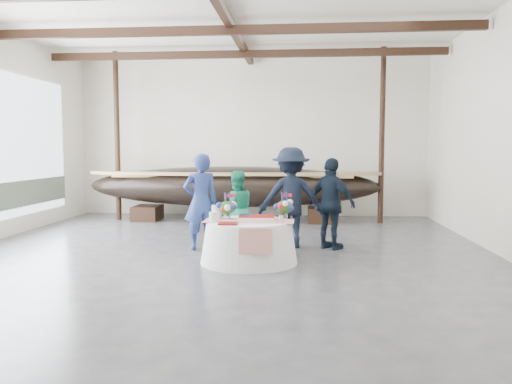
{
  "coord_description": "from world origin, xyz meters",
  "views": [
    {
      "loc": [
        1.38,
        -8.44,
        1.94
      ],
      "look_at": [
        0.54,
        1.28,
        1.08
      ],
      "focal_mm": 35.0,
      "sensor_mm": 36.0,
      "label": 1
    }
  ],
  "objects": [
    {
      "name": "guest_man_right",
      "position": [
        2.01,
        1.14,
        0.88
      ],
      "size": [
        1.07,
        0.98,
        1.76
      ],
      "primitive_type": "imported",
      "rotation": [
        0.0,
        0.0,
        2.46
      ],
      "color": "black",
      "rests_on": "ground"
    },
    {
      "name": "longboat_display",
      "position": [
        -0.37,
        4.67,
        0.93
      ],
      "size": [
        7.8,
        1.56,
        1.46
      ],
      "color": "black",
      "rests_on": "ground"
    },
    {
      "name": "wall_front",
      "position": [
        0.0,
        -6.0,
        2.25
      ],
      "size": [
        10.0,
        0.02,
        4.5
      ],
      "primitive_type": "cube",
      "color": "silver",
      "rests_on": "ground"
    },
    {
      "name": "guest_woman_teal",
      "position": [
        0.16,
        1.13,
        0.75
      ],
      "size": [
        0.88,
        0.78,
        1.51
      ],
      "primitive_type": "imported",
      "rotation": [
        0.0,
        0.0,
        3.47
      ],
      "color": "#1D9570",
      "rests_on": "ground"
    },
    {
      "name": "guest_woman_blue",
      "position": [
        -0.48,
        0.9,
        0.92
      ],
      "size": [
        0.79,
        0.67,
        1.84
      ],
      "primitive_type": "imported",
      "rotation": [
        0.0,
        0.0,
        3.55
      ],
      "color": "navy",
      "rests_on": "ground"
    },
    {
      "name": "tabletop_items",
      "position": [
        0.56,
        0.08,
        0.86
      ],
      "size": [
        1.53,
        1.04,
        0.4
      ],
      "color": "#B42112",
      "rests_on": "banquet_table"
    },
    {
      "name": "guest_man_left",
      "position": [
        1.23,
        1.26,
        0.98
      ],
      "size": [
        1.35,
        0.89,
        1.96
      ],
      "primitive_type": "imported",
      "rotation": [
        0.0,
        0.0,
        3.28
      ],
      "color": "black",
      "rests_on": "ground"
    },
    {
      "name": "banquet_table",
      "position": [
        0.54,
        -0.12,
        0.35
      ],
      "size": [
        1.65,
        1.65,
        0.71
      ],
      "color": "silver",
      "rests_on": "ground"
    },
    {
      "name": "wall_back",
      "position": [
        0.0,
        6.0,
        2.25
      ],
      "size": [
        10.0,
        0.02,
        4.5
      ],
      "primitive_type": "cube",
      "color": "silver",
      "rests_on": "ground"
    },
    {
      "name": "floor",
      "position": [
        0.0,
        0.0,
        0.0
      ],
      "size": [
        10.0,
        12.0,
        0.01
      ],
      "primitive_type": "cube",
      "color": "#3D3D42",
      "rests_on": "ground"
    },
    {
      "name": "pavilion_structure",
      "position": [
        0.0,
        0.8,
        4.0
      ],
      "size": [
        9.8,
        11.76,
        4.5
      ],
      "color": "black",
      "rests_on": "ground"
    }
  ]
}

